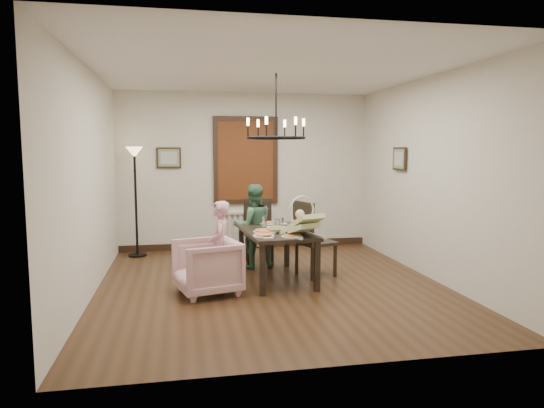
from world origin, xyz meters
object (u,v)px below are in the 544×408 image
object	(u,v)px
chair_far	(259,231)
dining_table	(276,236)
seated_man	(253,234)
baby_bouncer	(303,223)
floor_lamp	(136,203)
elderly_woman	(219,254)
chair_right	(316,238)
armchair	(207,267)
drinking_glass	(277,224)

from	to	relation	value
chair_far	dining_table	bearing A→B (deg)	-82.50
dining_table	seated_man	bearing A→B (deg)	102.22
baby_bouncer	floor_lamp	distance (m)	3.32
elderly_woman	seated_man	distance (m)	1.26
dining_table	baby_bouncer	size ratio (longest dim) A/B	2.79
dining_table	chair_far	world-z (taller)	chair_far
chair_right	armchair	world-z (taller)	chair_right
seated_man	chair_far	bearing A→B (deg)	-122.25
chair_far	elderly_woman	world-z (taller)	chair_far
elderly_woman	armchair	bearing A→B (deg)	-55.73
baby_bouncer	chair_far	bearing A→B (deg)	81.04
dining_table	chair_right	size ratio (longest dim) A/B	1.41
dining_table	armchair	xyz separation A→B (m)	(-0.97, -0.48, -0.27)
seated_man	baby_bouncer	world-z (taller)	seated_man
chair_far	drinking_glass	size ratio (longest dim) A/B	7.31
armchair	floor_lamp	bearing A→B (deg)	-171.15
baby_bouncer	floor_lamp	bearing A→B (deg)	112.09
chair_right	floor_lamp	world-z (taller)	floor_lamp
chair_right	drinking_glass	size ratio (longest dim) A/B	7.78
chair_far	baby_bouncer	xyz separation A→B (m)	(0.31, -1.53, 0.36)
dining_table	armchair	world-z (taller)	dining_table
chair_far	elderly_woman	distance (m)	1.55
chair_far	elderly_woman	size ratio (longest dim) A/B	1.07
drinking_glass	floor_lamp	xyz separation A→B (m)	(-2.05, 1.79, 0.14)
dining_table	chair_right	world-z (taller)	chair_right
chair_right	drinking_glass	xyz separation A→B (m)	(-0.56, -0.00, 0.22)
chair_right	chair_far	bearing A→B (deg)	18.64
elderly_woman	drinking_glass	distance (m)	1.02
armchair	seated_man	world-z (taller)	seated_man
seated_man	baby_bouncer	size ratio (longest dim) A/B	1.93
elderly_woman	floor_lamp	world-z (taller)	floor_lamp
chair_far	seated_man	bearing A→B (deg)	-113.34
baby_bouncer	elderly_woman	bearing A→B (deg)	150.87
chair_far	chair_right	size ratio (longest dim) A/B	0.94
chair_right	baby_bouncer	size ratio (longest dim) A/B	1.98
seated_man	chair_right	bearing A→B (deg)	136.91
dining_table	elderly_woman	world-z (taller)	elderly_woman
seated_man	floor_lamp	distance (m)	2.19
baby_bouncer	drinking_glass	bearing A→B (deg)	86.45
chair_far	elderly_woman	bearing A→B (deg)	-115.20
armchair	floor_lamp	size ratio (longest dim) A/B	0.42
chair_right	floor_lamp	bearing A→B (deg)	36.38
seated_man	drinking_glass	distance (m)	0.70
armchair	baby_bouncer	world-z (taller)	baby_bouncer
chair_right	drinking_glass	bearing A→B (deg)	71.04
chair_far	baby_bouncer	world-z (taller)	baby_bouncer
drinking_glass	floor_lamp	world-z (taller)	floor_lamp
dining_table	chair_right	xyz separation A→B (m)	(0.60, 0.11, -0.06)
elderly_woman	drinking_glass	bearing A→B (deg)	124.83
seated_man	floor_lamp	bearing A→B (deg)	-39.07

